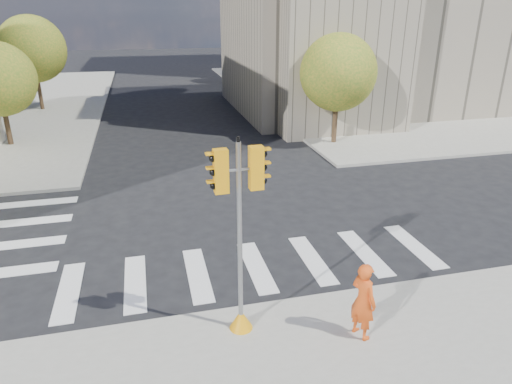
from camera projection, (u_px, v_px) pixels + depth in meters
ground at (245, 237)px, 15.74m from camera, size 160.00×160.00×0.00m
sidewalk_far_right at (389, 90)px, 43.57m from camera, size 28.00×40.00×0.15m
civic_building at (393, 9)px, 33.70m from camera, size 26.00×16.00×19.39m
tree_lw_far at (32, 49)px, 33.27m from camera, size 4.80×4.80×6.95m
tree_re_near at (338, 73)px, 24.89m from camera, size 4.20×4.20×6.16m
tree_re_mid at (276, 49)px, 35.57m from camera, size 4.60×4.60×6.66m
tree_re_far at (243, 44)px, 46.55m from camera, size 4.00×4.00×5.88m
lamp_near at (320, 56)px, 28.40m from camera, size 0.35×0.18×8.11m
lamp_far at (263, 41)px, 41.00m from camera, size 0.35×0.18×8.11m
traffic_signal at (240, 254)px, 10.28m from camera, size 1.07×0.56×4.76m
photographer at (363, 301)px, 10.44m from camera, size 0.67×0.82×1.92m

